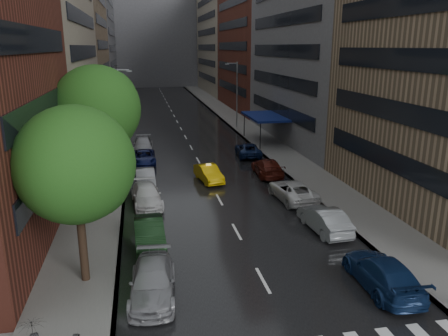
% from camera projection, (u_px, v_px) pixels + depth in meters
% --- Properties ---
extents(ground, '(220.00, 220.00, 0.00)m').
position_uv_depth(ground, '(290.00, 330.00, 17.85)').
color(ground, gray).
rests_on(ground, ground).
extents(road, '(14.00, 140.00, 0.01)m').
position_uv_depth(road, '(178.00, 124.00, 65.12)').
color(road, black).
rests_on(road, ground).
extents(sidewalk_left, '(4.00, 140.00, 0.15)m').
position_uv_depth(sidewalk_left, '(117.00, 125.00, 63.45)').
color(sidewalk_left, gray).
rests_on(sidewalk_left, ground).
extents(sidewalk_right, '(4.00, 140.00, 0.15)m').
position_uv_depth(sidewalk_right, '(237.00, 121.00, 66.75)').
color(sidewalk_right, gray).
rests_on(sidewalk_right, ground).
extents(buildings_left, '(8.00, 108.00, 38.00)m').
position_uv_depth(buildings_left, '(72.00, 13.00, 66.38)').
color(buildings_left, maroon).
rests_on(buildings_left, ground).
extents(buildings_right, '(8.05, 109.10, 36.00)m').
position_uv_depth(buildings_right, '(265.00, 21.00, 70.15)').
color(buildings_right, '#937A5B').
rests_on(buildings_right, ground).
extents(building_far, '(40.00, 14.00, 32.00)m').
position_uv_depth(building_far, '(155.00, 29.00, 125.10)').
color(building_far, slate).
rests_on(building_far, ground).
extents(tree_near, '(5.48, 5.48, 8.73)m').
position_uv_depth(tree_near, '(75.00, 165.00, 19.90)').
color(tree_near, '#382619').
rests_on(tree_near, ground).
extents(tree_mid, '(6.27, 6.27, 9.99)m').
position_uv_depth(tree_mid, '(97.00, 109.00, 31.37)').
color(tree_mid, '#382619').
rests_on(tree_mid, ground).
extents(tree_far, '(5.74, 5.74, 9.15)m').
position_uv_depth(tree_far, '(108.00, 98.00, 42.74)').
color(tree_far, '#382619').
rests_on(tree_far, ground).
extents(taxi, '(2.20, 4.44, 1.40)m').
position_uv_depth(taxi, '(209.00, 173.00, 37.35)').
color(taxi, yellow).
rests_on(taxi, ground).
extents(parked_cars_left, '(2.43, 34.94, 1.57)m').
position_uv_depth(parked_cars_left, '(146.00, 186.00, 33.98)').
color(parked_cars_left, gray).
rests_on(parked_cars_left, ground).
extents(parked_cars_right, '(2.82, 31.81, 1.56)m').
position_uv_depth(parked_cars_right, '(291.00, 189.00, 33.16)').
color(parked_cars_right, '#11264F').
rests_on(parked_cars_right, ground).
extents(street_lamp_left, '(1.74, 0.22, 9.00)m').
position_uv_depth(street_lamp_left, '(118.00, 112.00, 43.48)').
color(street_lamp_left, gray).
rests_on(street_lamp_left, sidewalk_left).
extents(street_lamp_right, '(1.74, 0.22, 9.00)m').
position_uv_depth(street_lamp_right, '(236.00, 93.00, 60.49)').
color(street_lamp_right, gray).
rests_on(street_lamp_right, sidewalk_right).
extents(awning, '(4.00, 8.00, 3.12)m').
position_uv_depth(awning, '(265.00, 117.00, 51.74)').
color(awning, navy).
rests_on(awning, sidewalk_right).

